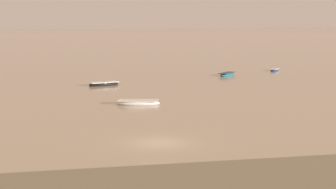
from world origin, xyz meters
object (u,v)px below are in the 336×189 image
at_px(rowboat_moored_2, 104,84).
at_px(rowboat_moored_4, 227,74).
at_px(rowboat_moored_7, 138,103).
at_px(rowboat_moored_3, 274,70).

xyz_separation_m(rowboat_moored_2, rowboat_moored_4, (20.62, 8.60, -0.01)).
bearing_deg(rowboat_moored_2, rowboat_moored_4, 5.44).
bearing_deg(rowboat_moored_4, rowboat_moored_7, 6.39).
bearing_deg(rowboat_moored_3, rowboat_moored_4, 154.97).
bearing_deg(rowboat_moored_4, rowboat_moored_2, -25.49).
bearing_deg(rowboat_moored_4, rowboat_moored_3, 160.55).
bearing_deg(rowboat_moored_7, rowboat_moored_3, -118.72).
bearing_deg(rowboat_moored_7, rowboat_moored_2, -70.05).
height_order(rowboat_moored_4, rowboat_moored_7, rowboat_moored_7).
bearing_deg(rowboat_moored_3, rowboat_moored_2, 151.04).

